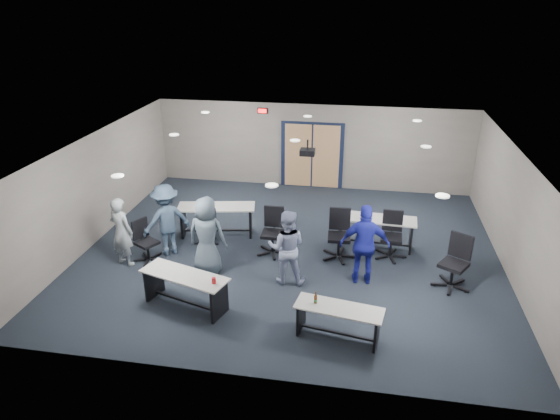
% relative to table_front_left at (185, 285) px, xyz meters
% --- Properties ---
extents(floor, '(10.00, 10.00, 0.00)m').
position_rel_table_front_left_xyz_m(floor, '(1.74, 2.72, -0.51)').
color(floor, black).
rests_on(floor, ground).
extents(back_wall, '(10.00, 0.04, 2.70)m').
position_rel_table_front_left_xyz_m(back_wall, '(1.74, 7.22, 0.84)').
color(back_wall, slate).
rests_on(back_wall, floor).
extents(front_wall, '(10.00, 0.04, 2.70)m').
position_rel_table_front_left_xyz_m(front_wall, '(1.74, -1.78, 0.84)').
color(front_wall, slate).
rests_on(front_wall, floor).
extents(left_wall, '(0.04, 9.00, 2.70)m').
position_rel_table_front_left_xyz_m(left_wall, '(-3.26, 2.72, 0.84)').
color(left_wall, slate).
rests_on(left_wall, floor).
extents(right_wall, '(0.04, 9.00, 2.70)m').
position_rel_table_front_left_xyz_m(right_wall, '(6.74, 2.72, 0.84)').
color(right_wall, slate).
rests_on(right_wall, floor).
extents(ceiling, '(10.00, 9.00, 0.04)m').
position_rel_table_front_left_xyz_m(ceiling, '(1.74, 2.72, 2.19)').
color(ceiling, white).
rests_on(ceiling, back_wall).
extents(double_door, '(2.00, 0.07, 2.20)m').
position_rel_table_front_left_xyz_m(double_door, '(1.74, 7.18, 0.54)').
color(double_door, black).
rests_on(double_door, back_wall).
extents(exit_sign, '(0.32, 0.07, 0.18)m').
position_rel_table_front_left_xyz_m(exit_sign, '(0.14, 7.17, 1.94)').
color(exit_sign, black).
rests_on(exit_sign, back_wall).
extents(ceiling_projector, '(0.35, 0.32, 0.37)m').
position_rel_table_front_left_xyz_m(ceiling_projector, '(2.04, 3.22, 1.89)').
color(ceiling_projector, black).
rests_on(ceiling_projector, ceiling).
extents(ceiling_can_lights, '(6.24, 5.74, 0.02)m').
position_rel_table_front_left_xyz_m(ceiling_can_lights, '(1.74, 2.97, 2.16)').
color(ceiling_can_lights, silver).
rests_on(ceiling_can_lights, ceiling).
extents(table_front_left, '(1.93, 1.13, 0.86)m').
position_rel_table_front_left_xyz_m(table_front_left, '(0.00, 0.00, 0.00)').
color(table_front_left, beige).
rests_on(table_front_left, floor).
extents(table_front_right, '(1.67, 0.80, 0.89)m').
position_rel_table_front_left_xyz_m(table_front_right, '(3.09, -0.48, -0.06)').
color(table_front_right, beige).
rests_on(table_front_right, floor).
extents(table_back_left, '(2.07, 1.01, 0.80)m').
position_rel_table_front_left_xyz_m(table_back_left, '(-0.31, 3.28, 0.04)').
color(table_back_left, beige).
rests_on(table_back_left, floor).
extents(table_back_right, '(1.95, 0.75, 0.77)m').
position_rel_table_front_left_xyz_m(table_back_right, '(3.79, 3.30, 0.02)').
color(table_back_right, beige).
rests_on(table_back_right, floor).
extents(chair_back_a, '(0.66, 0.66, 0.92)m').
position_rel_table_front_left_xyz_m(chair_back_a, '(-0.43, 2.72, -0.05)').
color(chair_back_a, black).
rests_on(chair_back_a, floor).
extents(chair_back_b, '(0.73, 0.73, 1.16)m').
position_rel_table_front_left_xyz_m(chair_back_b, '(1.31, 2.49, 0.07)').
color(chair_back_b, black).
rests_on(chair_back_b, floor).
extents(chair_back_c, '(0.80, 0.80, 1.20)m').
position_rel_table_front_left_xyz_m(chair_back_c, '(2.91, 2.55, 0.09)').
color(chair_back_c, black).
rests_on(chair_back_c, floor).
extents(chair_back_d, '(0.74, 0.74, 1.14)m').
position_rel_table_front_left_xyz_m(chair_back_d, '(4.14, 2.78, 0.06)').
color(chair_back_d, black).
rests_on(chair_back_d, floor).
extents(chair_loose_left, '(0.87, 0.87, 1.02)m').
position_rel_table_front_left_xyz_m(chair_loose_left, '(-1.54, 1.65, -0.00)').
color(chair_loose_left, black).
rests_on(chair_loose_left, floor).
extents(chair_loose_right, '(1.03, 1.03, 1.19)m').
position_rel_table_front_left_xyz_m(chair_loose_right, '(5.41, 1.66, 0.09)').
color(chair_loose_right, black).
rests_on(chair_loose_right, floor).
extents(person_gray, '(0.70, 0.57, 1.68)m').
position_rel_table_front_left_xyz_m(person_gray, '(-2.01, 1.41, 0.33)').
color(person_gray, '#97A1A5').
rests_on(person_gray, floor).
extents(person_plaid, '(0.92, 0.62, 1.81)m').
position_rel_table_front_left_xyz_m(person_plaid, '(0.03, 1.43, 0.39)').
color(person_plaid, slate).
rests_on(person_plaid, floor).
extents(person_lightblue, '(0.87, 0.70, 1.70)m').
position_rel_table_front_left_xyz_m(person_lightblue, '(1.85, 1.28, 0.34)').
color(person_lightblue, '#99A4CA').
rests_on(person_lightblue, floor).
extents(person_navy, '(1.09, 0.49, 1.83)m').
position_rel_table_front_left_xyz_m(person_navy, '(3.51, 1.56, 0.41)').
color(person_navy, '#1C209C').
rests_on(person_navy, floor).
extents(person_back, '(1.30, 1.27, 1.79)m').
position_rel_table_front_left_xyz_m(person_back, '(-1.19, 2.08, 0.38)').
color(person_back, '#394E67').
rests_on(person_back, floor).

